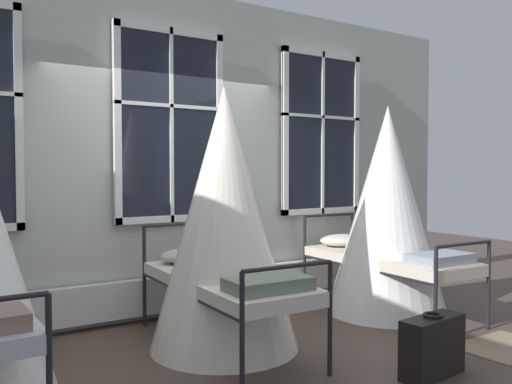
# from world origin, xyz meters

# --- Properties ---
(ground) EXTENTS (17.26, 17.26, 0.00)m
(ground) POSITION_xyz_m (0.00, 0.00, 0.00)
(ground) COLOR #4C3D33
(back_wall_with_windows) EXTENTS (8.09, 0.10, 3.40)m
(back_wall_with_windows) POSITION_xyz_m (0.00, 1.25, 1.70)
(back_wall_with_windows) COLOR #B2B7AD
(back_wall_with_windows) RESTS_ON ground
(window_bank) EXTENTS (5.20, 0.10, 2.90)m
(window_bank) POSITION_xyz_m (0.00, 1.13, 1.23)
(window_bank) COLOR black
(window_bank) RESTS_ON ground
(cot_second) EXTENTS (1.26, 1.98, 2.22)m
(cot_second) POSITION_xyz_m (-0.02, 0.00, 1.08)
(cot_second) COLOR black
(cot_second) RESTS_ON ground
(cot_third) EXTENTS (1.26, 1.97, 2.20)m
(cot_third) POSITION_xyz_m (2.00, 0.05, 1.07)
(cot_third) COLOR black
(cot_third) RESTS_ON ground
(rug_third) EXTENTS (0.81, 0.58, 0.01)m
(rug_third) POSITION_xyz_m (2.00, -1.30, 0.01)
(rug_third) COLOR #8E7A5B
(rug_third) RESTS_ON ground
(suitcase_dark) EXTENTS (0.58, 0.27, 0.47)m
(suitcase_dark) POSITION_xyz_m (0.95, -1.39, 0.22)
(suitcase_dark) COLOR black
(suitcase_dark) RESTS_ON ground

